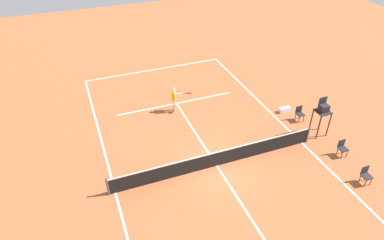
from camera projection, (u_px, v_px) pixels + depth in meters
The scene contains 10 objects.
ground_plane at pixel (217, 166), 18.06m from camera, with size 60.00×60.00×0.00m, color #AD5933.
court_lines at pixel (217, 166), 18.06m from camera, with size 10.80×24.03×0.01m.
tennis_net at pixel (217, 159), 17.77m from camera, with size 11.40×0.10×1.07m.
player_serving at pixel (175, 97), 21.79m from camera, with size 1.23×0.81×1.70m.
tennis_ball at pixel (186, 135), 20.20m from camera, with size 0.07×0.07×0.07m, color #CCE033.
umpire_chair at pixel (323, 111), 19.43m from camera, with size 0.80×0.80×2.41m.
courtside_chair_near at pixel (342, 147), 18.46m from camera, with size 0.44×0.46×0.95m.
courtside_chair_mid at pixel (300, 113), 21.19m from camera, with size 0.44×0.46×0.95m.
courtside_chair_far at pixel (366, 175), 16.76m from camera, with size 0.44×0.46×0.95m.
equipment_bag at pixel (285, 110), 22.20m from camera, with size 0.76×0.32×0.30m, color white.
Camera 1 is at (6.01, 12.04, 12.35)m, focal length 32.06 mm.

